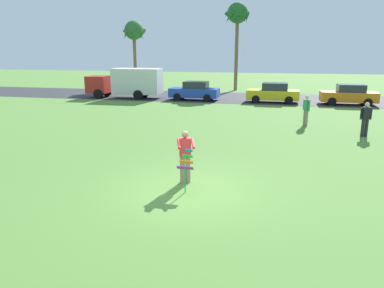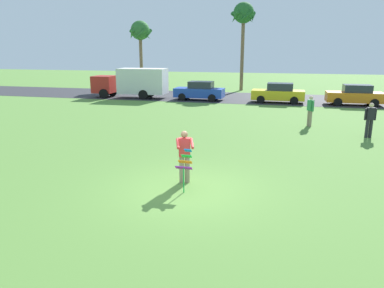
% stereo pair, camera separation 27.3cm
% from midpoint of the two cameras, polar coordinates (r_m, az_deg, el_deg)
% --- Properties ---
extents(ground_plane, '(120.00, 120.00, 0.00)m').
position_cam_midpoint_polar(ground_plane, '(11.44, -1.08, -7.10)').
color(ground_plane, '#568438').
extents(road_strip, '(120.00, 8.00, 0.01)m').
position_cam_midpoint_polar(road_strip, '(33.43, 8.38, 7.15)').
color(road_strip, '#2D2D33').
rests_on(road_strip, ground).
extents(person_kite_flyer, '(0.69, 0.76, 1.73)m').
position_cam_midpoint_polar(person_kite_flyer, '(11.69, -1.75, -1.70)').
color(person_kite_flyer, gray).
rests_on(person_kite_flyer, ground).
extents(kite_held, '(0.51, 0.63, 1.26)m').
position_cam_midpoint_polar(kite_held, '(11.05, -1.60, -3.12)').
color(kite_held, blue).
rests_on(kite_held, ground).
extents(parked_truck_red_cab, '(6.76, 2.27, 2.62)m').
position_cam_midpoint_polar(parked_truck_red_cab, '(33.40, -10.13, 9.50)').
color(parked_truck_red_cab, '#B2231E').
rests_on(parked_truck_red_cab, ground).
extents(parked_car_blue, '(4.25, 1.93, 1.60)m').
position_cam_midpoint_polar(parked_car_blue, '(31.62, 0.17, 8.29)').
color(parked_car_blue, '#2347B7').
rests_on(parked_car_blue, ground).
extents(parked_car_yellow, '(4.22, 1.87, 1.60)m').
position_cam_midpoint_polar(parked_car_yellow, '(30.86, 12.33, 7.80)').
color(parked_car_yellow, yellow).
rests_on(parked_car_yellow, ground).
extents(parked_car_orange, '(4.23, 1.90, 1.60)m').
position_cam_midpoint_polar(parked_car_orange, '(31.35, 23.10, 7.08)').
color(parked_car_orange, orange).
rests_on(parked_car_orange, ground).
extents(palm_tree_left_near, '(2.58, 2.71, 7.36)m').
position_cam_midpoint_polar(palm_tree_left_near, '(42.83, -9.26, 16.79)').
color(palm_tree_left_near, brown).
rests_on(palm_tree_left_near, ground).
extents(palm_tree_right_near, '(2.58, 2.71, 8.91)m').
position_cam_midpoint_polar(palm_tree_right_near, '(39.69, 6.92, 19.14)').
color(palm_tree_right_near, brown).
rests_on(palm_tree_right_near, ground).
extents(person_walker_near, '(0.37, 0.51, 1.73)m').
position_cam_midpoint_polar(person_walker_near, '(21.65, 17.09, 5.17)').
color(person_walker_near, gray).
rests_on(person_walker_near, ground).
extents(person_walker_far, '(0.56, 0.28, 1.73)m').
position_cam_midpoint_polar(person_walker_far, '(19.92, 25.18, 3.66)').
color(person_walker_far, '#26262B').
rests_on(person_walker_far, ground).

